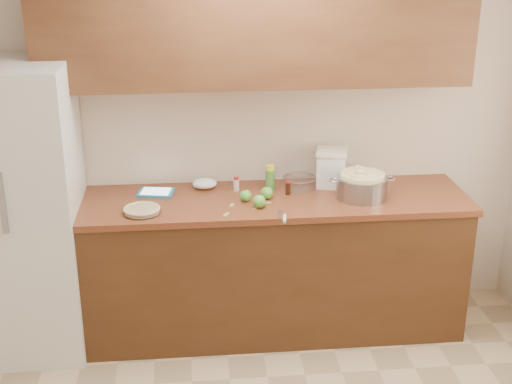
{
  "coord_description": "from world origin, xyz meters",
  "views": [
    {
      "loc": [
        -0.42,
        -2.63,
        2.55
      ],
      "look_at": [
        -0.02,
        1.43,
        0.98
      ],
      "focal_mm": 50.0,
      "sensor_mm": 36.0,
      "label": 1
    }
  ],
  "objects": [
    {
      "name": "vanilla_bottle",
      "position": [
        0.19,
        1.52,
        0.96
      ],
      "size": [
        0.03,
        0.03,
        0.09
      ],
      "rotation": [
        0.0,
        0.0,
        -0.14
      ],
      "color": "black",
      "rests_on": "counter_run"
    },
    {
      "name": "colander",
      "position": [
        0.64,
        1.43,
        1.0
      ],
      "size": [
        0.42,
        0.32,
        0.16
      ],
      "rotation": [
        0.0,
        0.0,
        0.17
      ],
      "color": "gray",
      "rests_on": "counter_run"
    },
    {
      "name": "flour_canister",
      "position": [
        0.49,
        1.65,
        1.04
      ],
      "size": [
        0.23,
        0.23,
        0.24
      ],
      "rotation": [
        0.0,
        0.0,
        -0.23
      ],
      "color": "white",
      "rests_on": "counter_run"
    },
    {
      "name": "fridge",
      "position": [
        -1.44,
        1.44,
        0.9
      ],
      "size": [
        0.7,
        0.7,
        1.8
      ],
      "primitive_type": "cube",
      "color": "silver",
      "rests_on": "ground"
    },
    {
      "name": "pie",
      "position": [
        -0.71,
        1.3,
        0.94
      ],
      "size": [
        0.23,
        0.23,
        0.04
      ],
      "rotation": [
        0.0,
        0.0,
        0.01
      ],
      "color": "silver",
      "rests_on": "counter_run"
    },
    {
      "name": "cinnamon_shaker",
      "position": [
        -0.12,
        1.62,
        0.96
      ],
      "size": [
        0.04,
        0.04,
        0.09
      ],
      "rotation": [
        0.0,
        0.0,
        0.32
      ],
      "color": "beige",
      "rests_on": "counter_run"
    },
    {
      "name": "peel_d",
      "position": [
        -0.21,
        1.23,
        0.92
      ],
      "size": [
        0.04,
        0.05,
        0.0
      ],
      "primitive_type": "cube",
      "rotation": [
        0.0,
        0.0,
        1.04
      ],
      "color": "#8BBB5B",
      "rests_on": "counter_run"
    },
    {
      "name": "apple_front",
      "position": [
        -0.01,
        1.32,
        0.96
      ],
      "size": [
        0.08,
        0.08,
        0.09
      ],
      "color": "#55A435",
      "rests_on": "counter_run"
    },
    {
      "name": "tablet",
      "position": [
        -0.64,
        1.62,
        0.93
      ],
      "size": [
        0.25,
        0.2,
        0.02
      ],
      "rotation": [
        0.0,
        0.0,
        -0.18
      ],
      "color": "teal",
      "rests_on": "counter_run"
    },
    {
      "name": "paper_towel",
      "position": [
        -0.33,
        1.68,
        0.95
      ],
      "size": [
        0.19,
        0.17,
        0.06
      ],
      "primitive_type": "ellipsoid",
      "rotation": [
        0.0,
        0.0,
        0.31
      ],
      "color": "white",
      "rests_on": "counter_run"
    },
    {
      "name": "peel_a",
      "position": [
        0.06,
        1.39,
        0.92
      ],
      "size": [
        0.04,
        0.02,
        0.0
      ],
      "primitive_type": "cube",
      "rotation": [
        0.0,
        0.0,
        0.07
      ],
      "color": "#8BBB5B",
      "rests_on": "counter_run"
    },
    {
      "name": "counter_run",
      "position": [
        0.0,
        1.48,
        0.46
      ],
      "size": [
        2.64,
        0.68,
        0.92
      ],
      "color": "#492914",
      "rests_on": "ground"
    },
    {
      "name": "lemon_bottle",
      "position": [
        0.09,
        1.61,
        1.0
      ],
      "size": [
        0.06,
        0.06,
        0.17
      ],
      "rotation": [
        0.0,
        0.0,
        -0.17
      ],
      "color": "#4C8C38",
      "rests_on": "counter_run"
    },
    {
      "name": "mixing_bowl",
      "position": [
        0.28,
        1.62,
        0.96
      ],
      "size": [
        0.22,
        0.22,
        0.08
      ],
      "rotation": [
        0.0,
        0.0,
        0.11
      ],
      "color": "silver",
      "rests_on": "counter_run"
    },
    {
      "name": "apple_center",
      "position": [
        0.05,
        1.45,
        0.96
      ],
      "size": [
        0.08,
        0.08,
        0.09
      ],
      "color": "#55A435",
      "rests_on": "counter_run"
    },
    {
      "name": "room_shell",
      "position": [
        0.0,
        0.0,
        1.3
      ],
      "size": [
        3.6,
        3.6,
        3.6
      ],
      "color": "tan",
      "rests_on": "ground"
    },
    {
      "name": "paring_knife",
      "position": [
        0.12,
        1.13,
        0.93
      ],
      "size": [
        0.05,
        0.2,
        0.02
      ],
      "rotation": [
        0.0,
        0.0,
        -0.16
      ],
      "color": "gray",
      "rests_on": "counter_run"
    },
    {
      "name": "apple_left",
      "position": [
        -0.08,
        1.43,
        0.96
      ],
      "size": [
        0.07,
        0.07,
        0.09
      ],
      "color": "#55A435",
      "rests_on": "counter_run"
    },
    {
      "name": "peel_b",
      "position": [
        -0.17,
        1.37,
        0.92
      ],
      "size": [
        0.03,
        0.05,
        0.0
      ],
      "primitive_type": "cube",
      "rotation": [
        0.0,
        0.0,
        -1.88
      ],
      "color": "#8BBB5B",
      "rests_on": "counter_run"
    },
    {
      "name": "peel_c",
      "position": [
        -0.03,
        1.31,
        0.92
      ],
      "size": [
        0.05,
        0.05,
        0.0
      ],
      "primitive_type": "cube",
      "rotation": [
        0.0,
        0.0,
        -2.36
      ],
      "color": "#8BBB5B",
      "rests_on": "counter_run"
    },
    {
      "name": "upper_cabinets",
      "position": [
        0.0,
        1.63,
        1.95
      ],
      "size": [
        2.6,
        0.34,
        0.7
      ],
      "primitive_type": "cube",
      "color": "brown",
      "rests_on": "room_shell"
    }
  ]
}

